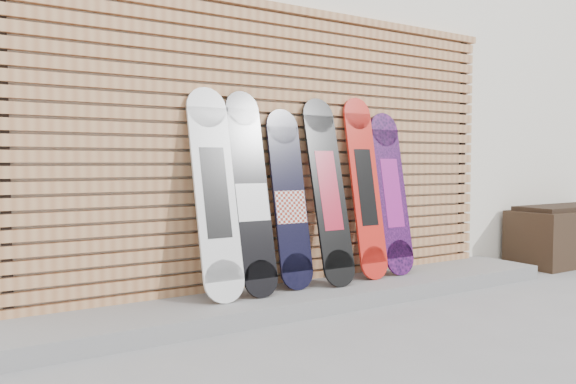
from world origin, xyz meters
The scene contains 11 objects.
ground centered at (0.00, 0.00, 0.00)m, with size 80.00×80.00×0.00m, color gray.
building centered at (0.50, 3.50, 1.80)m, with size 12.00×5.00×3.60m, color white.
concrete_step centered at (-0.15, 0.68, 0.06)m, with size 4.60×0.70×0.12m, color gray.
slat_wall centered at (-0.15, 0.97, 1.21)m, with size 4.26×0.08×2.29m.
planter_box centered at (3.14, 0.66, 0.30)m, with size 1.37×0.57×0.62m.
snowboard_0 centered at (-0.89, 0.76, 0.86)m, with size 0.30×0.37×1.49m.
snowboard_1 centered at (-0.60, 0.76, 0.85)m, with size 0.27×0.36×1.48m.
snowboard_2 centered at (-0.26, 0.80, 0.79)m, with size 0.28×0.29×1.36m.
snowboard_3 centered at (0.08, 0.75, 0.85)m, with size 0.29×0.38×1.47m.
snowboard_4 centered at (0.48, 0.79, 0.87)m, with size 0.27×0.31×1.50m.
snowboard_5 centered at (0.78, 0.80, 0.81)m, with size 0.30×0.29×1.38m.
Camera 1 is at (-2.51, -2.80, 1.07)m, focal length 35.00 mm.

